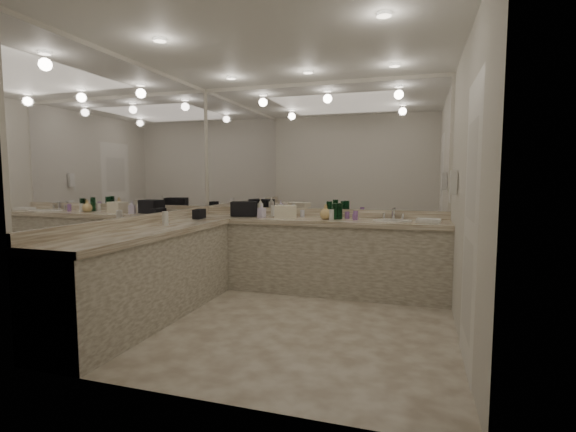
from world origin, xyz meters
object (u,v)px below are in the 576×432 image
(soap_bottle_a, at_px, (260,207))
(hand_towel, at_px, (429,221))
(sink, at_px, (392,221))
(soap_bottle_b, at_px, (262,210))
(wall_phone, at_px, (453,183))
(black_toiletry_bag, at_px, (244,209))
(soap_bottle_c, at_px, (326,212))
(cream_cosmetic_case, at_px, (286,212))

(soap_bottle_a, bearing_deg, hand_towel, -3.82)
(sink, distance_m, soap_bottle_b, 1.59)
(wall_phone, bearing_deg, black_toiletry_bag, 169.00)
(soap_bottle_c, bearing_deg, black_toiletry_bag, 178.61)
(sink, bearing_deg, wall_phone, -39.57)
(wall_phone, bearing_deg, soap_bottle_b, 169.42)
(wall_phone, bearing_deg, hand_towel, 115.48)
(wall_phone, height_order, hand_towel, wall_phone)
(black_toiletry_bag, height_order, cream_cosmetic_case, black_toiletry_bag)
(sink, distance_m, soap_bottle_a, 1.67)
(soap_bottle_a, xyz_separation_m, soap_bottle_c, (0.88, -0.13, -0.03))
(hand_towel, bearing_deg, wall_phone, -64.52)
(hand_towel, xyz_separation_m, soap_bottle_a, (-2.06, 0.14, 0.10))
(sink, height_order, soap_bottle_a, soap_bottle_a)
(cream_cosmetic_case, xyz_separation_m, soap_bottle_a, (-0.37, 0.10, 0.04))
(wall_phone, distance_m, cream_cosmetic_case, 1.99)
(black_toiletry_bag, distance_m, soap_bottle_a, 0.21)
(cream_cosmetic_case, relative_size, hand_towel, 1.06)
(sink, height_order, black_toiletry_bag, black_toiletry_bag)
(hand_towel, height_order, soap_bottle_a, soap_bottle_a)
(hand_towel, distance_m, soap_bottle_b, 1.98)
(wall_phone, height_order, soap_bottle_a, wall_phone)
(soap_bottle_a, xyz_separation_m, soap_bottle_b, (0.08, -0.17, -0.03))
(cream_cosmetic_case, distance_m, soap_bottle_c, 0.51)
(sink, bearing_deg, soap_bottle_b, -176.66)
(wall_phone, distance_m, black_toiletry_bag, 2.52)
(black_toiletry_bag, xyz_separation_m, soap_bottle_a, (0.18, 0.10, 0.03))
(wall_phone, bearing_deg, soap_bottle_c, 161.94)
(black_toiletry_bag, xyz_separation_m, cream_cosmetic_case, (0.56, -0.00, -0.01))
(black_toiletry_bag, bearing_deg, cream_cosmetic_case, -0.31)
(sink, bearing_deg, hand_towel, -8.75)
(hand_towel, distance_m, soap_bottle_a, 2.06)
(soap_bottle_b, bearing_deg, hand_towel, 0.91)
(wall_phone, xyz_separation_m, cream_cosmetic_case, (-1.89, 0.47, -0.37))
(hand_towel, height_order, soap_bottle_b, soap_bottle_b)
(cream_cosmetic_case, relative_size, soap_bottle_b, 1.51)
(hand_towel, bearing_deg, black_toiletry_bag, 179.04)
(cream_cosmetic_case, relative_size, soap_bottle_a, 1.16)
(wall_phone, height_order, soap_bottle_c, wall_phone)
(black_toiletry_bag, relative_size, hand_towel, 1.26)
(cream_cosmetic_case, height_order, soap_bottle_a, soap_bottle_a)
(wall_phone, height_order, soap_bottle_b, wall_phone)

